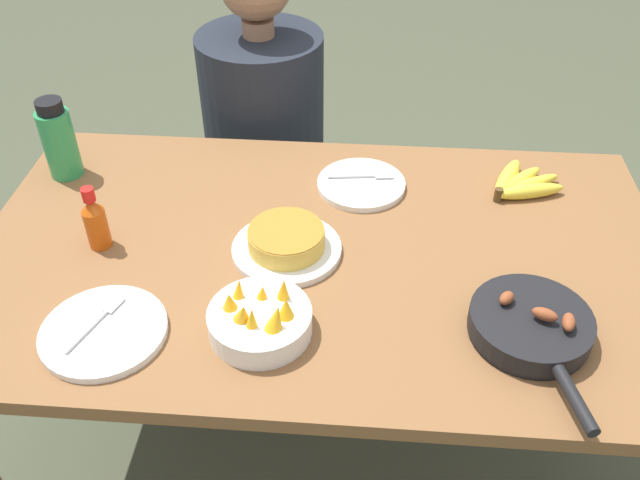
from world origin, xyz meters
name	(u,v)px	position (x,y,z in m)	size (l,w,h in m)	color
ground_plane	(320,438)	(0.00, 0.00, 0.00)	(14.00, 14.00, 0.00)	#474C38
dining_table	(320,281)	(0.00, 0.00, 0.63)	(1.56, 0.92, 0.72)	brown
banana_bunch	(519,184)	(0.48, 0.27, 0.74)	(0.19, 0.18, 0.04)	yellow
skillet	(531,326)	(0.43, -0.23, 0.75)	(0.24, 0.37, 0.08)	black
frittata_plate_center	(286,243)	(-0.07, -0.01, 0.75)	(0.24, 0.24, 0.06)	white
empty_plate_near_front	(361,184)	(0.08, 0.25, 0.73)	(0.22, 0.22, 0.02)	white
empty_plate_far_left	(104,331)	(-0.40, -0.29, 0.73)	(0.25, 0.25, 0.02)	white
fruit_bowl_mango	(260,319)	(-0.10, -0.25, 0.76)	(0.20, 0.20, 0.11)	white
water_bottle	(59,140)	(-0.68, 0.26, 0.82)	(0.08, 0.08, 0.21)	#2D9351
hot_sauce_bottle	(95,221)	(-0.50, -0.02, 0.79)	(0.05, 0.05, 0.15)	#C64C0F
person_figure	(266,165)	(-0.23, 0.71, 0.47)	(0.42, 0.42, 1.17)	black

